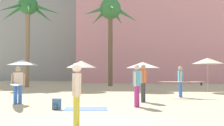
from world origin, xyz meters
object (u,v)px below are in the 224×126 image
Objects in this scene: cafe_umbrella_4 at (207,61)px; backpack at (57,104)px; beach_towel at (86,109)px; person_near_left at (77,92)px; person_mid_left at (181,81)px; cafe_umbrella_0 at (143,65)px; person_far_right at (17,84)px; person_near_right at (143,81)px; palm_tree_far_left at (110,14)px; cafe_umbrella_3 at (81,64)px; person_mid_center at (137,84)px; palm_tree_left at (28,12)px; cafe_umbrella_1 at (23,63)px.

backpack is at bearing -135.53° from cafe_umbrella_4.
beach_towel is 1.00× the size of person_near_left.
beach_towel is 6.53m from person_mid_left.
beach_towel is at bearing -108.03° from cafe_umbrella_0.
person_far_right is (-2.23, 1.31, 0.71)m from backpack.
person_near_right is at bearing -124.78° from person_near_left.
backpack is (-1.11, -0.21, 0.19)m from beach_towel.
cafe_umbrella_3 is at bearing -104.99° from palm_tree_far_left.
person_mid_center is 1.60m from person_near_right.
palm_tree_left is 5.01× the size of person_near_right.
cafe_umbrella_3 is 0.82× the size of person_far_right.
cafe_umbrella_1 reaches higher than person_mid_center.
person_far_right is (-8.02, -3.35, -0.04)m from person_mid_left.
cafe_umbrella_0 is 1.55× the size of person_near_left.
beach_towel is (1.87, -8.55, -2.04)m from cafe_umbrella_3.
palm_tree_far_left reaches higher than palm_tree_left.
cafe_umbrella_4 is at bearing -123.86° from person_mid_left.
palm_tree_far_left is 17.11m from backpack.
person_near_right is (2.48, -12.92, -6.67)m from palm_tree_far_left.
person_near_left reaches higher than backpack.
person_mid_left is at bearing -100.96° from person_far_right.
cafe_umbrella_0 reaches higher than person_mid_center.
person_mid_left is 3.20m from person_near_right.
person_near_left is at bearing -84.49° from beach_towel.
cafe_umbrella_4 is 11.38m from beach_towel.
backpack is at bearing -62.12° from palm_tree_left.
cafe_umbrella_4 is 1.42× the size of person_mid_center.
palm_tree_left is 17.16m from cafe_umbrella_4.
palm_tree_far_left is 3.26× the size of person_far_right.
palm_tree_left reaches higher than cafe_umbrella_0.
cafe_umbrella_0 is (10.96, -4.39, -5.44)m from palm_tree_left.
person_near_right is (2.38, 2.23, 0.99)m from beach_towel.
backpack is at bearing -169.38° from beach_towel.
palm_tree_left is 12.99m from cafe_umbrella_0.
palm_tree_left is (-8.03, -2.08, -0.24)m from palm_tree_far_left.
backpack is (-1.01, -15.36, -7.47)m from palm_tree_far_left.
person_mid_center is (5.34, -0.43, 0.05)m from person_far_right.
beach_towel is 3.25m from person_near_left.
palm_tree_left reaches higher than cafe_umbrella_3.
person_mid_left is 4.64m from person_mid_center.
cafe_umbrella_3 reaches higher than person_near_left.
backpack is at bearing -124.98° from person_near_right.
palm_tree_left is 16.67m from backpack.
cafe_umbrella_1 is 1.33× the size of person_near_right.
person_near_right reaches higher than person_mid_left.
palm_tree_left is 5.44× the size of beach_towel.
palm_tree_far_left is at bearing -102.21° from person_near_left.
backpack is 7.47m from person_mid_left.
palm_tree_far_left reaches higher than cafe_umbrella_1.
person_near_right reaches higher than person_near_left.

